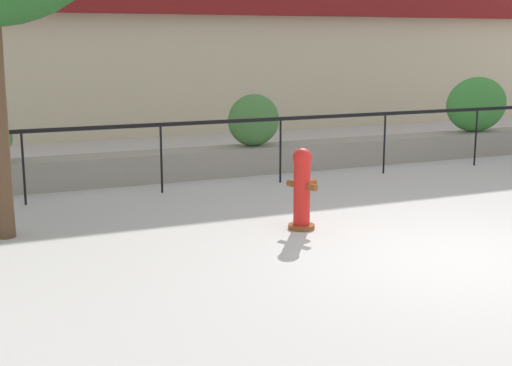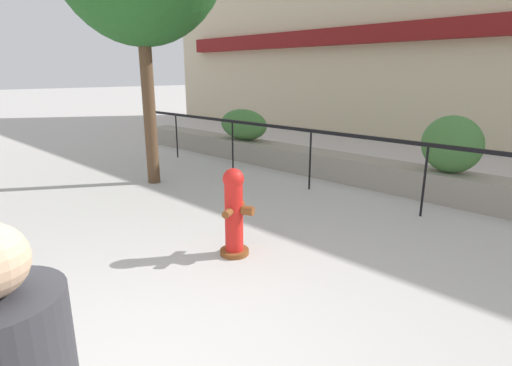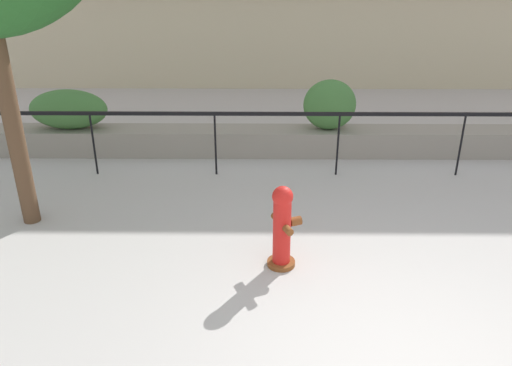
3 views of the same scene
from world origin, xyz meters
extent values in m
cube|color=gray|center=(0.00, 6.00, 0.25)|extent=(18.00, 0.70, 0.50)
cube|color=black|center=(0.00, 4.90, 1.12)|extent=(15.00, 0.05, 0.06)
cylinder|color=black|center=(-4.29, 4.90, 0.57)|extent=(0.04, 0.04, 1.15)
cylinder|color=black|center=(-2.14, 4.90, 0.57)|extent=(0.04, 0.04, 1.15)
cylinder|color=black|center=(0.00, 4.90, 0.57)|extent=(0.04, 0.04, 1.15)
cylinder|color=black|center=(2.14, 4.90, 0.57)|extent=(0.04, 0.04, 1.15)
ellipsoid|color=#427538|center=(-5.07, 6.00, 0.88)|extent=(1.51, 0.68, 0.77)
ellipsoid|color=#427538|center=(-0.03, 6.00, 0.99)|extent=(1.01, 0.59, 0.97)
cylinder|color=brown|center=(-1.09, 1.97, 0.03)|extent=(0.46, 0.46, 0.06)
cylinder|color=red|center=(-1.09, 1.97, 0.48)|extent=(0.29, 0.29, 0.85)
sphere|color=red|center=(-1.09, 1.97, 0.95)|extent=(0.25, 0.25, 0.25)
cylinder|color=brown|center=(-0.92, 2.04, 0.59)|extent=(0.17, 0.16, 0.11)
cylinder|color=brown|center=(-1.02, 1.81, 0.59)|extent=(0.13, 0.15, 0.09)
cylinder|color=brown|center=(-1.16, 2.13, 0.59)|extent=(0.13, 0.15, 0.09)
cylinder|color=brown|center=(-4.71, 3.12, 1.48)|extent=(0.24, 0.24, 2.95)
camera|label=1|loc=(-5.31, -6.15, 2.47)|focal=50.00mm
camera|label=2|loc=(2.23, -1.07, 2.15)|focal=28.00mm
camera|label=3|loc=(-1.36, -3.35, 3.49)|focal=35.00mm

